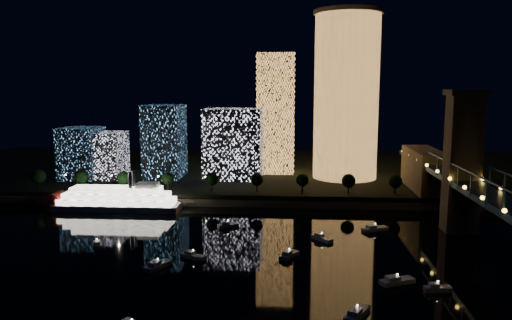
{
  "coord_description": "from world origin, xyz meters",
  "views": [
    {
      "loc": [
        6.03,
        -127.45,
        50.7
      ],
      "look_at": [
        -7.88,
        55.0,
        24.04
      ],
      "focal_mm": 35.0,
      "sensor_mm": 36.0,
      "label": 1
    }
  ],
  "objects": [
    {
      "name": "ground",
      "position": [
        0.0,
        0.0,
        0.0
      ],
      "size": [
        520.0,
        520.0,
        0.0
      ],
      "primitive_type": "plane",
      "color": "black",
      "rests_on": "ground"
    },
    {
      "name": "far_bank",
      "position": [
        0.0,
        160.0,
        2.5
      ],
      "size": [
        420.0,
        160.0,
        5.0
      ],
      "primitive_type": "cube",
      "color": "black",
      "rests_on": "ground"
    },
    {
      "name": "seawall",
      "position": [
        0.0,
        82.0,
        1.5
      ],
      "size": [
        420.0,
        6.0,
        3.0
      ],
      "primitive_type": "cube",
      "color": "#6B5E4C",
      "rests_on": "ground"
    },
    {
      "name": "tower_cylindrical",
      "position": [
        31.99,
        126.96,
        46.72
      ],
      "size": [
        34.0,
        34.0,
        83.19
      ],
      "color": "#FEA951",
      "rests_on": "far_bank"
    },
    {
      "name": "tower_rectangular",
      "position": [
        -3.71,
        142.19,
        36.8
      ],
      "size": [
        19.99,
        19.99,
        63.6
      ],
      "primitive_type": "cube",
      "color": "#FEA951",
      "rests_on": "far_bank"
    },
    {
      "name": "midrise_blocks",
      "position": [
        -58.45,
        120.69,
        21.0
      ],
      "size": [
        100.14,
        29.62,
        36.96
      ],
      "color": "silver",
      "rests_on": "far_bank"
    },
    {
      "name": "riverboat",
      "position": [
        -69.67,
        70.83,
        4.34
      ],
      "size": [
        56.3,
        12.33,
        16.92
      ],
      "color": "silver",
      "rests_on": "ground"
    },
    {
      "name": "motorboats",
      "position": [
        2.85,
        12.27,
        0.81
      ],
      "size": [
        104.92,
        85.77,
        2.78
      ],
      "color": "silver",
      "rests_on": "ground"
    },
    {
      "name": "esplanade_trees",
      "position": [
        -34.68,
        88.0,
        10.47
      ],
      "size": [
        166.23,
        6.59,
        8.8
      ],
      "color": "black",
      "rests_on": "far_bank"
    },
    {
      "name": "street_lamps",
      "position": [
        -34.0,
        94.0,
        9.02
      ],
      "size": [
        132.7,
        0.7,
        5.65
      ],
      "color": "black",
      "rests_on": "far_bank"
    }
  ]
}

